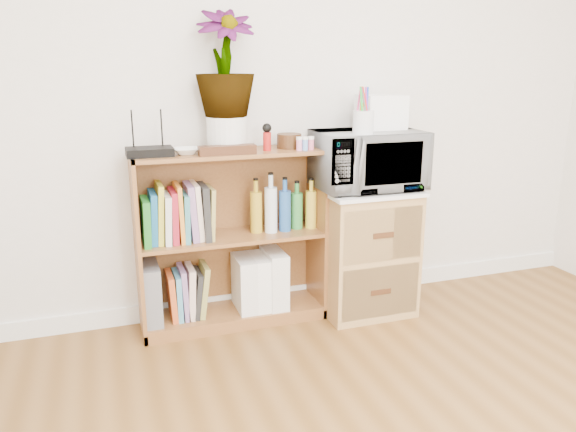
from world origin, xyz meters
name	(u,v)px	position (x,y,z in m)	size (l,w,h in m)	color
skirting_board	(285,294)	(0.00, 2.24, 0.05)	(4.00, 0.02, 0.10)	white
bookshelf	(232,239)	(-0.35, 2.10, 0.47)	(1.00, 0.30, 0.95)	brown
wicker_unit	(363,251)	(0.40, 2.02, 0.35)	(0.50, 0.45, 0.70)	#9E7542
microwave	(368,160)	(0.40, 2.02, 0.88)	(0.57, 0.39, 0.32)	silver
pen_cup	(363,122)	(0.31, 1.91, 1.10)	(0.11, 0.11, 0.12)	silver
small_appliance	(381,112)	(0.50, 2.08, 1.13)	(0.23, 0.19, 0.19)	white
router	(150,152)	(-0.75, 2.08, 0.97)	(0.22, 0.15, 0.04)	black
white_bowl	(186,151)	(-0.58, 2.07, 0.97)	(0.13, 0.13, 0.03)	white
plant_pot	(227,134)	(-0.35, 2.12, 1.04)	(0.21, 0.21, 0.18)	silver
potted_plant	(225,63)	(-0.35, 2.12, 1.39)	(0.29, 0.29, 0.53)	#37692A
trinket_box	(227,150)	(-0.38, 2.00, 0.97)	(0.28, 0.07, 0.05)	#36180E
kokeshi_doll	(267,141)	(-0.16, 2.06, 1.00)	(0.04, 0.04, 0.09)	#AB1815
wooden_bowl	(289,141)	(-0.02, 2.11, 0.99)	(0.13, 0.13, 0.08)	#38220F
paint_jars	(305,145)	(0.03, 2.01, 0.97)	(0.10, 0.04, 0.05)	pink
file_box	(151,293)	(-0.79, 2.10, 0.23)	(0.09, 0.25, 0.31)	slate
magazine_holder_left	(244,283)	(-0.29, 2.09, 0.22)	(0.09, 0.24, 0.30)	silver
magazine_holder_mid	(260,281)	(-0.20, 2.09, 0.22)	(0.09, 0.24, 0.30)	white
magazine_holder_right	(274,278)	(-0.12, 2.09, 0.23)	(0.10, 0.25, 0.32)	white
cookbooks	(178,215)	(-0.63, 2.10, 0.64)	(0.37, 0.20, 0.31)	#1F7725
liquor_bottles	(282,205)	(-0.06, 2.10, 0.64)	(0.37, 0.07, 0.32)	#B49221
lower_books	(187,292)	(-0.60, 2.10, 0.20)	(0.22, 0.19, 0.28)	#C65223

